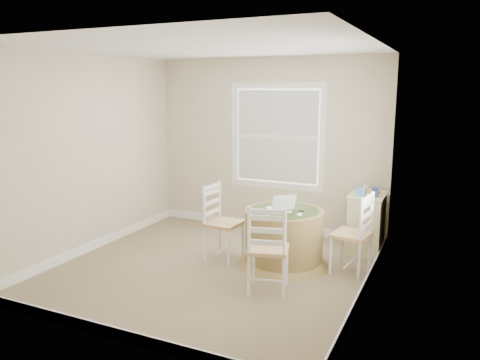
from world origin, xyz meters
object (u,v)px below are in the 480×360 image
at_px(round_table, 284,235).
at_px(corner_chest, 366,223).
at_px(chair_right, 351,234).
at_px(chair_near, 268,249).
at_px(laptop, 281,207).
at_px(chair_left, 224,223).

relative_size(round_table, corner_chest, 1.46).
relative_size(round_table, chair_right, 1.21).
xyz_separation_m(chair_right, corner_chest, (0.03, 0.82, -0.08)).
height_order(round_table, chair_right, chair_right).
bearing_deg(chair_near, round_table, -97.02).
height_order(round_table, laptop, laptop).
relative_size(laptop, corner_chest, 0.51).
xyz_separation_m(round_table, chair_right, (0.81, 0.07, 0.10)).
bearing_deg(chair_near, chair_right, -143.09).
height_order(round_table, chair_near, chair_near).
bearing_deg(corner_chest, round_table, -133.73).
height_order(laptop, corner_chest, laptop).
bearing_deg(round_table, chair_left, -170.50).
height_order(round_table, chair_left, chair_left).
height_order(round_table, corner_chest, corner_chest).
bearing_deg(chair_left, round_table, -74.79).
distance_m(round_table, corner_chest, 1.22).
height_order(chair_near, laptop, chair_near).
bearing_deg(laptop, chair_left, -28.34).
bearing_deg(chair_left, laptop, -73.07).
relative_size(round_table, chair_left, 1.21).
bearing_deg(chair_left, chair_right, -78.17).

